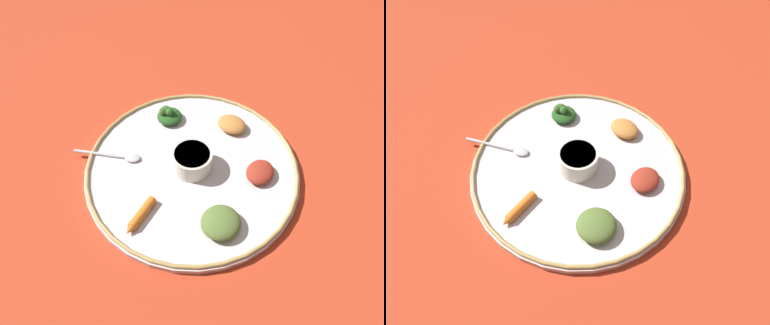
% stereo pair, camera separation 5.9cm
% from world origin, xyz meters
% --- Properties ---
extents(ground_plane, '(2.40, 2.40, 0.00)m').
position_xyz_m(ground_plane, '(0.00, 0.00, 0.00)').
color(ground_plane, '#B7381E').
extents(platter, '(0.45, 0.45, 0.01)m').
position_xyz_m(platter, '(0.00, 0.00, 0.01)').
color(platter, silver).
rests_on(platter, ground_plane).
extents(platter_rim, '(0.44, 0.44, 0.01)m').
position_xyz_m(platter_rim, '(0.00, 0.00, 0.02)').
color(platter_rim, tan).
rests_on(platter_rim, platter).
extents(center_bowl, '(0.08, 0.08, 0.05)m').
position_xyz_m(center_bowl, '(0.00, 0.00, 0.04)').
color(center_bowl, silver).
rests_on(center_bowl, platter).
extents(spoon, '(0.15, 0.05, 0.01)m').
position_xyz_m(spoon, '(-0.16, 0.03, 0.02)').
color(spoon, silver).
rests_on(spoon, platter).
extents(greens_pile, '(0.06, 0.06, 0.04)m').
position_xyz_m(greens_pile, '(-0.05, 0.14, 0.03)').
color(greens_pile, '#23511E').
rests_on(greens_pile, platter).
extents(carrot_near_spoon, '(0.06, 0.08, 0.02)m').
position_xyz_m(carrot_near_spoon, '(-0.10, -0.11, 0.02)').
color(carrot_near_spoon, orange).
rests_on(carrot_near_spoon, platter).
extents(mound_beet, '(0.08, 0.08, 0.02)m').
position_xyz_m(mound_beet, '(0.14, -0.03, 0.03)').
color(mound_beet, maroon).
rests_on(mound_beet, platter).
extents(mound_collards, '(0.10, 0.10, 0.03)m').
position_xyz_m(mound_collards, '(0.05, -0.14, 0.03)').
color(mound_collards, '#567033').
rests_on(mound_collards, platter).
extents(mound_squash, '(0.08, 0.08, 0.03)m').
position_xyz_m(mound_squash, '(0.10, 0.11, 0.03)').
color(mound_squash, '#C67A38').
rests_on(mound_squash, platter).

